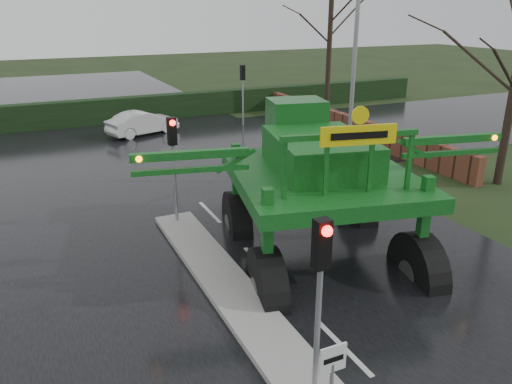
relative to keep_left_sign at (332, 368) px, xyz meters
name	(u,v)px	position (x,y,z in m)	size (l,w,h in m)	color
ground	(343,348)	(1.30, 1.50, -1.06)	(140.00, 140.00, 0.00)	black
road_main	(192,194)	(1.30, 11.50, -1.05)	(14.00, 80.00, 0.02)	black
road_cross	(153,154)	(1.30, 17.50, -1.05)	(80.00, 12.00, 0.02)	black
median_island	(230,289)	(0.00, 4.50, -0.97)	(1.20, 10.00, 0.16)	gray
hedge_row	(119,110)	(1.30, 25.50, -0.31)	(44.00, 0.90, 1.50)	black
brick_wall	(337,122)	(11.80, 17.50, -0.46)	(0.40, 20.00, 1.20)	#592D1E
keep_left_sign	(332,368)	(0.00, 0.00, 0.00)	(0.50, 0.07, 1.35)	gray
traffic_signal_near	(321,273)	(0.00, 0.49, 1.53)	(0.26, 0.33, 3.52)	gray
traffic_signal_mid	(173,148)	(0.00, 8.99, 1.53)	(0.26, 0.33, 3.52)	gray
traffic_signal_far	(243,81)	(7.80, 21.51, 1.53)	(0.26, 0.33, 3.52)	gray
street_light_right	(351,23)	(9.49, 13.50, 4.93)	(3.85, 0.30, 10.00)	gray
tree_right_far	(331,10)	(14.30, 22.50, 5.44)	(7.00, 7.00, 12.05)	black
crop_sprayer	(265,186)	(0.89, 4.36, 1.65)	(10.03, 7.24, 5.72)	black
white_sedan	(143,135)	(1.83, 21.68, -1.06)	(1.38, 3.94, 1.30)	silver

